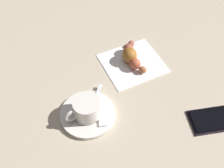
{
  "coord_description": "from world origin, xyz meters",
  "views": [
    {
      "loc": [
        0.25,
        0.37,
        0.6
      ],
      "look_at": [
        -0.01,
        -0.01,
        0.02
      ],
      "focal_mm": 44.1,
      "sensor_mm": 36.0,
      "label": 1
    }
  ],
  "objects_px": {
    "espresso_cup": "(86,109)",
    "teaspoon": "(90,111)",
    "sugar_packet": "(101,114)",
    "napkin": "(133,63)",
    "croissant": "(131,56)",
    "cell_phone": "(217,119)",
    "saucer": "(88,114)"
  },
  "relations": [
    {
      "from": "sugar_packet",
      "to": "napkin",
      "type": "height_order",
      "value": "sugar_packet"
    },
    {
      "from": "espresso_cup",
      "to": "teaspoon",
      "type": "relative_size",
      "value": 0.83
    },
    {
      "from": "saucer",
      "to": "teaspoon",
      "type": "xyz_separation_m",
      "value": [
        -0.01,
        -0.0,
        0.01
      ]
    },
    {
      "from": "espresso_cup",
      "to": "sugar_packet",
      "type": "height_order",
      "value": "espresso_cup"
    },
    {
      "from": "espresso_cup",
      "to": "croissant",
      "type": "relative_size",
      "value": 0.7
    },
    {
      "from": "sugar_packet",
      "to": "napkin",
      "type": "bearing_deg",
      "value": -34.2
    },
    {
      "from": "napkin",
      "to": "croissant",
      "type": "xyz_separation_m",
      "value": [
        -0.0,
        -0.01,
        0.02
      ]
    },
    {
      "from": "espresso_cup",
      "to": "sugar_packet",
      "type": "distance_m",
      "value": 0.04
    },
    {
      "from": "sugar_packet",
      "to": "croissant",
      "type": "bearing_deg",
      "value": -31.73
    },
    {
      "from": "teaspoon",
      "to": "cell_phone",
      "type": "xyz_separation_m",
      "value": [
        -0.25,
        0.2,
        -0.01
      ]
    },
    {
      "from": "espresso_cup",
      "to": "napkin",
      "type": "height_order",
      "value": "espresso_cup"
    },
    {
      "from": "cell_phone",
      "to": "saucer",
      "type": "bearing_deg",
      "value": -37.02
    },
    {
      "from": "napkin",
      "to": "croissant",
      "type": "bearing_deg",
      "value": -94.18
    },
    {
      "from": "croissant",
      "to": "espresso_cup",
      "type": "bearing_deg",
      "value": 23.79
    },
    {
      "from": "teaspoon",
      "to": "croissant",
      "type": "relative_size",
      "value": 0.85
    },
    {
      "from": "saucer",
      "to": "teaspoon",
      "type": "height_order",
      "value": "teaspoon"
    },
    {
      "from": "teaspoon",
      "to": "sugar_packet",
      "type": "height_order",
      "value": "teaspoon"
    },
    {
      "from": "napkin",
      "to": "cell_phone",
      "type": "relative_size",
      "value": 1.08
    },
    {
      "from": "teaspoon",
      "to": "cell_phone",
      "type": "distance_m",
      "value": 0.32
    },
    {
      "from": "teaspoon",
      "to": "napkin",
      "type": "relative_size",
      "value": 0.67
    },
    {
      "from": "espresso_cup",
      "to": "croissant",
      "type": "height_order",
      "value": "espresso_cup"
    },
    {
      "from": "espresso_cup",
      "to": "sugar_packet",
      "type": "relative_size",
      "value": 1.3
    },
    {
      "from": "teaspoon",
      "to": "napkin",
      "type": "xyz_separation_m",
      "value": [
        -0.19,
        -0.08,
        -0.01
      ]
    },
    {
      "from": "cell_phone",
      "to": "espresso_cup",
      "type": "bearing_deg",
      "value": -36.27
    },
    {
      "from": "sugar_packet",
      "to": "croissant",
      "type": "relative_size",
      "value": 0.54
    },
    {
      "from": "sugar_packet",
      "to": "napkin",
      "type": "relative_size",
      "value": 0.43
    },
    {
      "from": "espresso_cup",
      "to": "napkin",
      "type": "bearing_deg",
      "value": -158.71
    },
    {
      "from": "espresso_cup",
      "to": "cell_phone",
      "type": "distance_m",
      "value": 0.33
    },
    {
      "from": "saucer",
      "to": "napkin",
      "type": "distance_m",
      "value": 0.22
    },
    {
      "from": "teaspoon",
      "to": "napkin",
      "type": "distance_m",
      "value": 0.21
    },
    {
      "from": "napkin",
      "to": "cell_phone",
      "type": "bearing_deg",
      "value": 101.84
    },
    {
      "from": "croissant",
      "to": "napkin",
      "type": "bearing_deg",
      "value": 85.82
    }
  ]
}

